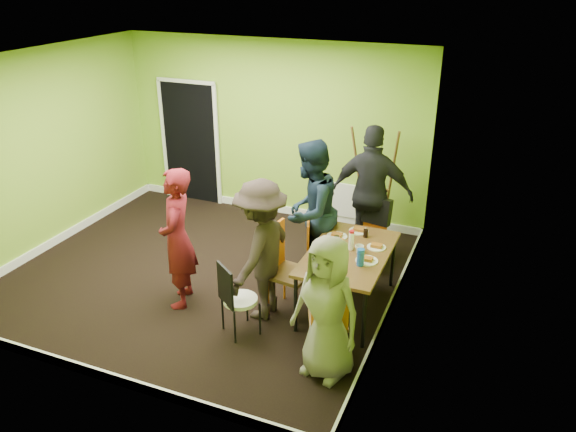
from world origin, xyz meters
name	(u,v)px	position (x,y,z in m)	size (l,w,h in m)	color
ground	(206,273)	(0.00, 0.00, 0.00)	(5.00, 5.00, 0.00)	black
room_walls	(201,204)	(-0.02, 0.04, 0.99)	(5.04, 4.54, 2.82)	#89BF31
dining_table	(349,256)	(1.98, -0.05, 0.70)	(0.90, 1.50, 0.75)	black
chair_left_far	(316,250)	(1.46, 0.28, 0.51)	(0.48, 0.48, 0.91)	#D06413
chair_left_near	(283,264)	(1.29, -0.37, 0.61)	(0.51, 0.50, 1.09)	#D06413
chair_back_end	(375,218)	(1.98, 1.20, 0.66)	(0.45, 0.51, 0.93)	#D06413
chair_front_end	(329,317)	(2.09, -1.09, 0.53)	(0.51, 0.52, 0.95)	#D06413
chair_bentwood	(235,296)	(0.99, -1.03, 0.49)	(0.48, 0.48, 0.88)	black
easel	(373,186)	(1.78, 1.81, 0.87)	(0.70, 0.66, 1.75)	brown
plate_near_left	(337,236)	(1.73, 0.27, 0.76)	(0.26, 0.26, 0.01)	white
plate_near_right	(322,261)	(1.76, -0.39, 0.76)	(0.23, 0.23, 0.01)	white
plate_far_back	(359,231)	(1.94, 0.52, 0.76)	(0.25, 0.25, 0.01)	white
plate_far_front	(330,270)	(1.92, -0.55, 0.76)	(0.23, 0.23, 0.01)	white
plate_wall_back	(376,247)	(2.25, 0.17, 0.76)	(0.22, 0.22, 0.01)	white
plate_wall_front	(367,261)	(2.23, -0.19, 0.76)	(0.26, 0.26, 0.01)	white
thermos	(351,241)	(1.98, 0.02, 0.86)	(0.06, 0.06, 0.21)	white
blue_bottle	(361,257)	(2.18, -0.30, 0.85)	(0.08, 0.08, 0.20)	blue
orange_bottle	(343,242)	(1.85, 0.10, 0.79)	(0.03, 0.03, 0.08)	#D06413
glass_mid	(337,239)	(1.77, 0.13, 0.79)	(0.06, 0.06, 0.09)	black
glass_back	(366,233)	(2.06, 0.40, 0.80)	(0.06, 0.06, 0.10)	black
glass_front	(341,269)	(2.03, -0.54, 0.79)	(0.06, 0.06, 0.08)	black
cup_a	(334,251)	(1.84, -0.20, 0.80)	(0.14, 0.14, 0.11)	white
cup_b	(359,249)	(2.10, -0.03, 0.80)	(0.10, 0.10, 0.10)	white
person_standing	(177,239)	(0.08, -0.70, 0.86)	(0.63, 0.41, 1.73)	#5E1017
person_left_far	(310,212)	(1.31, 0.46, 0.93)	(0.91, 0.71, 1.87)	#12202F
person_left_near	(261,250)	(1.09, -0.56, 0.84)	(1.09, 0.62, 1.68)	black
person_back_end	(372,194)	(1.89, 1.31, 0.95)	(1.11, 0.46, 1.90)	black
person_front_end	(327,308)	(2.12, -1.27, 0.76)	(0.74, 0.48, 1.52)	gray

